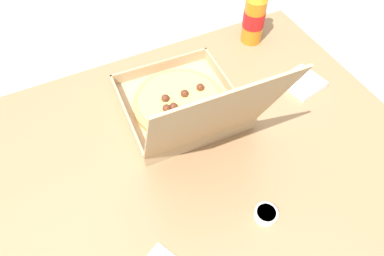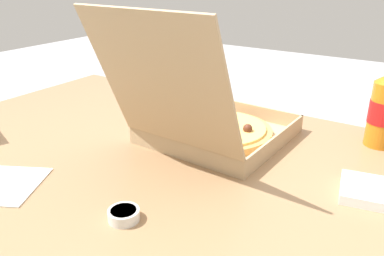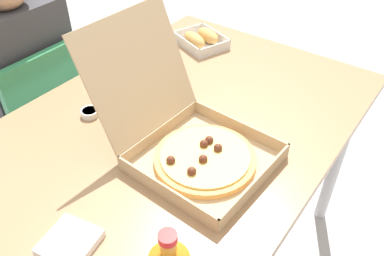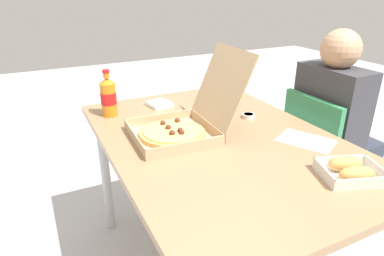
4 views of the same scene
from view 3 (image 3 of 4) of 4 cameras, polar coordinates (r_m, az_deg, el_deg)
The scene contains 8 objects.
dining_table at distance 1.25m, azimuth -2.16°, elevation -1.96°, with size 1.31×0.90×0.76m.
chair at distance 1.77m, azimuth -20.86°, elevation 1.03°, with size 0.41×0.41×0.83m.
diner_person at distance 1.71m, azimuth -23.61°, elevation 7.19°, with size 0.36×0.41×1.15m.
pizza_box_open at distance 1.05m, azimuth 0.05°, elevation -2.10°, with size 0.34×0.47×0.35m.
bread_side_box at distance 1.61m, azimuth 1.34°, elevation 12.72°, with size 0.21×0.23×0.06m.
paper_menu at distance 1.48m, azimuth -7.07°, elevation 8.71°, with size 0.21×0.15×0.00m, color white.
napkin_pile at distance 0.93m, azimuth -17.21°, elevation -15.50°, with size 0.11×0.11×0.02m, color white.
dipping_sauce_cup at distance 1.26m, azimuth -14.52°, elevation 2.19°, with size 0.06×0.06×0.02m.
Camera 3 is at (-0.73, -0.60, 1.50)m, focal length 36.96 mm.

